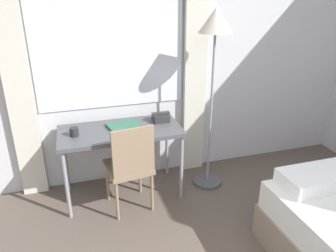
{
  "coord_description": "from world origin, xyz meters",
  "views": [
    {
      "loc": [
        -0.86,
        -0.43,
        1.98
      ],
      "look_at": [
        -0.09,
        2.07,
        0.87
      ],
      "focal_mm": 35.0,
      "sensor_mm": 36.0,
      "label": 1
    }
  ],
  "objects_px": {
    "desk_chair": "(130,163)",
    "mug": "(74,132)",
    "desk": "(121,135)",
    "telephone": "(161,117)",
    "book": "(123,125)",
    "standing_lamp": "(215,44)"
  },
  "relations": [
    {
      "from": "desk_chair",
      "to": "mug",
      "type": "distance_m",
      "value": 0.59
    },
    {
      "from": "desk",
      "to": "telephone",
      "type": "xyz_separation_m",
      "value": [
        0.43,
        0.09,
        0.1
      ]
    },
    {
      "from": "book",
      "to": "desk_chair",
      "type": "bearing_deg",
      "value": -91.64
    },
    {
      "from": "desk_chair",
      "to": "book",
      "type": "distance_m",
      "value": 0.43
    },
    {
      "from": "standing_lamp",
      "to": "mug",
      "type": "distance_m",
      "value": 1.53
    },
    {
      "from": "desk_chair",
      "to": "book",
      "type": "bearing_deg",
      "value": 81.38
    },
    {
      "from": "standing_lamp",
      "to": "telephone",
      "type": "bearing_deg",
      "value": 160.57
    },
    {
      "from": "telephone",
      "to": "mug",
      "type": "relative_size",
      "value": 2.19
    },
    {
      "from": "desk",
      "to": "standing_lamp",
      "type": "xyz_separation_m",
      "value": [
        0.91,
        -0.08,
        0.84
      ]
    },
    {
      "from": "desk_chair",
      "to": "standing_lamp",
      "type": "height_order",
      "value": "standing_lamp"
    },
    {
      "from": "telephone",
      "to": "book",
      "type": "bearing_deg",
      "value": -175.65
    },
    {
      "from": "desk_chair",
      "to": "telephone",
      "type": "relative_size",
      "value": 4.91
    },
    {
      "from": "book",
      "to": "mug",
      "type": "height_order",
      "value": "mug"
    },
    {
      "from": "desk",
      "to": "book",
      "type": "bearing_deg",
      "value": 56.47
    },
    {
      "from": "desk",
      "to": "mug",
      "type": "distance_m",
      "value": 0.44
    },
    {
      "from": "mug",
      "to": "book",
      "type": "bearing_deg",
      "value": 10.89
    },
    {
      "from": "standing_lamp",
      "to": "telephone",
      "type": "relative_size",
      "value": 10.09
    },
    {
      "from": "telephone",
      "to": "book",
      "type": "distance_m",
      "value": 0.4
    },
    {
      "from": "desk_chair",
      "to": "mug",
      "type": "bearing_deg",
      "value": 143.15
    },
    {
      "from": "telephone",
      "to": "mug",
      "type": "bearing_deg",
      "value": -172.08
    },
    {
      "from": "telephone",
      "to": "mug",
      "type": "distance_m",
      "value": 0.87
    },
    {
      "from": "desk_chair",
      "to": "standing_lamp",
      "type": "distance_m",
      "value": 1.36
    }
  ]
}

